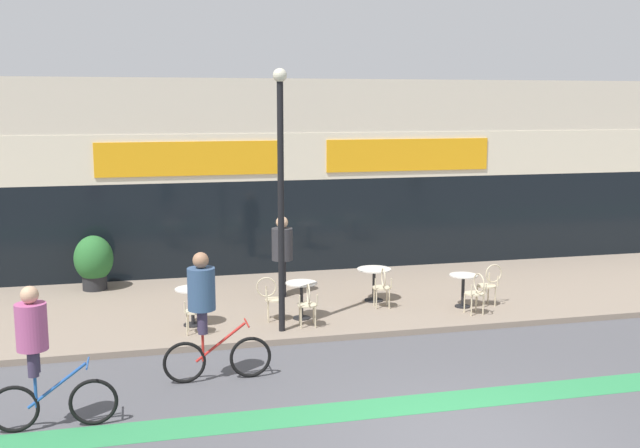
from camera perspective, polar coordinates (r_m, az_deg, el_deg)
ground_plane at (r=10.62m, az=10.82°, el=-15.92°), size 120.00×120.00×0.00m
sidewalk_slab at (r=17.06m, az=0.66°, el=-5.80°), size 40.00×5.50×0.12m
storefront_facade at (r=21.16m, az=-2.51°, el=3.94°), size 40.00×4.06×5.08m
bike_lane_stripe at (r=11.71m, az=8.11°, el=-13.35°), size 36.00×0.70×0.01m
bistro_table_0 at (r=15.03m, az=-9.70°, el=-5.66°), size 0.68×0.68×0.75m
bistro_table_1 at (r=15.28m, az=-1.42°, el=-5.28°), size 0.65×0.65×0.76m
bistro_table_2 at (r=16.67m, az=4.14°, el=-4.10°), size 0.76×0.76×0.73m
bistro_table_3 at (r=16.43m, az=10.85°, el=-4.53°), size 0.60×0.60×0.71m
cafe_chair_0_near at (r=14.44m, az=-9.56°, el=-6.35°), size 0.45×0.60×0.90m
cafe_chair_1_near at (r=14.70m, az=-0.93°, el=-5.94°), size 0.44×0.59×0.90m
cafe_chair_1_side at (r=15.18m, az=-3.75°, el=-5.47°), size 0.60×0.45×0.90m
cafe_chair_2_near at (r=16.09m, az=4.79°, el=-4.63°), size 0.45×0.60×0.90m
cafe_chair_3_near at (r=15.88m, az=11.82°, el=-4.98°), size 0.44×0.59×0.90m
cafe_chair_3_side at (r=16.70m, az=12.80°, el=-4.32°), size 0.59×0.44×0.90m
planter_pot at (r=18.37m, az=-16.86°, el=-2.73°), size 0.90×0.90×1.29m
lamp_post at (r=14.05m, az=-3.01°, el=3.21°), size 0.26×0.26×4.99m
cyclist_0 at (r=12.20m, az=-8.71°, el=-6.28°), size 1.77×0.48×2.15m
cyclist_2 at (r=11.02m, az=-20.71°, el=-8.85°), size 1.72×0.48×2.05m
pedestrian_near_end at (r=16.94m, az=-2.90°, el=-1.91°), size 0.55×0.55×1.84m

